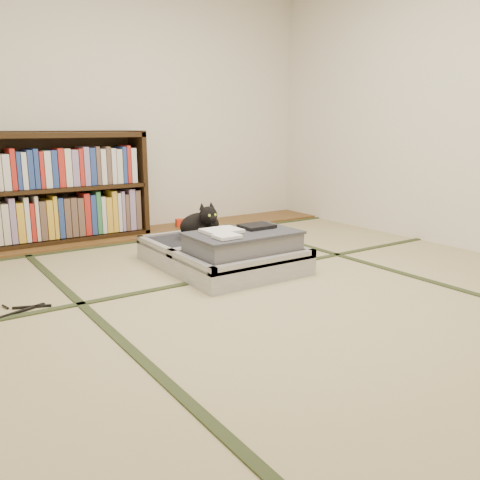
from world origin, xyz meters
TOP-DOWN VIEW (x-y plane):
  - floor at (0.00, 0.00)m, footprint 4.50×4.50m
  - wood_strip at (0.00, 2.00)m, footprint 4.00×0.50m
  - red_item at (0.52, 2.03)m, footprint 0.17×0.12m
  - room_shell at (0.00, 0.00)m, footprint 4.50×4.50m
  - tatami_borders at (0.00, 0.49)m, footprint 4.00×4.50m
  - bookcase at (-0.63, 2.07)m, footprint 1.48×0.34m
  - suitcase at (0.08, 0.59)m, footprint 0.82×1.09m
  - cat at (0.06, 0.87)m, footprint 0.36×0.37m
  - cable_coil at (0.25, 0.90)m, footprint 0.11×0.11m
  - hanger at (-1.36, 0.47)m, footprint 0.42×0.26m

SIDE VIEW (x-z plane):
  - floor at x=0.00m, z-range 0.00..0.00m
  - tatami_borders at x=0.00m, z-range 0.00..0.01m
  - hanger at x=-1.36m, z-range 0.00..0.01m
  - wood_strip at x=0.00m, z-range 0.00..0.02m
  - red_item at x=0.52m, z-range 0.02..0.09m
  - suitcase at x=0.08m, z-range -0.05..0.28m
  - cable_coil at x=0.25m, z-range 0.16..0.18m
  - cat at x=0.06m, z-range 0.12..0.41m
  - bookcase at x=-0.63m, z-range -0.02..0.93m
  - room_shell at x=0.00m, z-range -0.79..3.71m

